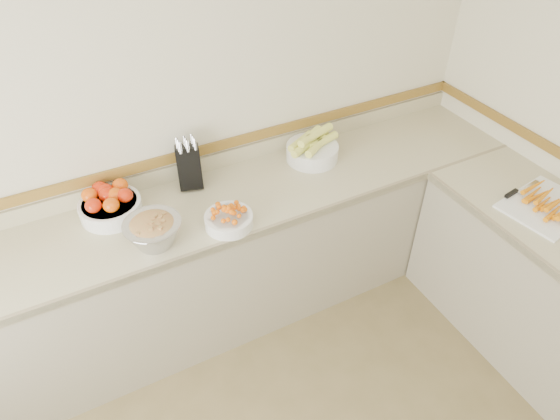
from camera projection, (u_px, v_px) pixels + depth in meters
name	position (u px, v px, depth m)	size (l,w,h in m)	color
back_wall	(166.00, 118.00, 2.68)	(4.00, 4.00, 0.00)	beige
counter_back	(203.00, 266.00, 3.00)	(4.00, 0.65, 1.08)	#C2B78D
knife_block	(189.00, 166.00, 2.81)	(0.17, 0.19, 0.32)	black
tomato_bowl	(110.00, 204.00, 2.64)	(0.33, 0.33, 0.16)	white
cherry_tomato_bowl	(229.00, 218.00, 2.58)	(0.25, 0.25, 0.13)	white
corn_bowl	(312.00, 149.00, 3.05)	(0.35, 0.32, 0.19)	white
rhubarb_bowl	(153.00, 231.00, 2.46)	(0.29, 0.29, 0.16)	#B2B2BA
cutting_board	(548.00, 205.00, 2.71)	(0.51, 0.43, 0.07)	white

